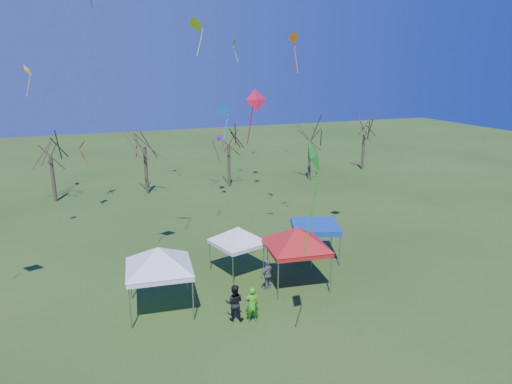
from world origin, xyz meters
TOP-DOWN VIEW (x-y plane):
  - ground at (0.00, 0.00)m, footprint 140.00×140.00m
  - tree_1 at (-10.77, 24.65)m, footprint 3.42×3.42m
  - tree_2 at (-2.37, 24.38)m, footprint 3.71×3.71m
  - tree_3 at (6.03, 24.04)m, footprint 3.59×3.59m
  - tree_4 at (15.36, 24.00)m, footprint 3.58×3.58m
  - tree_5 at (23.72, 26.07)m, footprint 3.39×3.39m
  - tent_white_west at (-4.89, 1.44)m, footprint 4.50×4.50m
  - tent_white_mid at (0.29, 4.23)m, footprint 3.68×3.68m
  - tent_red at (2.84, 1.50)m, footprint 4.54×4.54m
  - tent_blue at (5.68, 4.54)m, footprint 3.75×3.75m
  - person_dark at (-1.66, -0.87)m, footprint 1.12×1.01m
  - person_green at (-0.91, -1.32)m, footprint 0.71×0.50m
  - person_grey at (1.12, 1.54)m, footprint 1.12×0.79m
  - kite_22 at (3.46, 18.75)m, footprint 0.87×1.01m
  - kite_2 at (-11.64, 24.08)m, footprint 1.02×1.27m
  - kite_27 at (0.39, 1.46)m, footprint 1.14×0.74m
  - kite_13 at (-8.00, 19.54)m, footprint 0.92×1.19m
  - kite_11 at (1.58, 18.21)m, footprint 1.55×1.70m
  - kite_17 at (5.68, 8.41)m, footprint 0.93×0.59m
  - kite_19 at (6.36, 22.79)m, footprint 0.89×0.92m
  - kite_1 at (-0.49, 4.26)m, footprint 0.69×0.88m
  - kite_12 at (14.21, 20.88)m, footprint 0.76×1.02m
  - kite_5 at (-0.01, -5.58)m, footprint 1.32×1.43m

SIDE VIEW (x-z plane):
  - ground at x=0.00m, z-range 0.00..0.00m
  - person_grey at x=1.12m, z-range 0.00..1.77m
  - person_green at x=-0.91m, z-range 0.00..1.84m
  - person_dark at x=-1.66m, z-range 0.00..1.88m
  - tent_blue at x=5.68m, z-range 0.97..3.28m
  - tent_white_mid at x=0.29m, z-range 1.04..4.41m
  - tent_white_west at x=-4.89m, z-range 1.23..5.22m
  - tent_red at x=2.84m, z-range 1.24..5.27m
  - tree_5 at x=23.72m, z-range 2.00..9.46m
  - tree_1 at x=-10.77m, z-range 2.02..9.56m
  - kite_22 at x=3.46m, z-range 4.47..7.31m
  - kite_12 at x=14.21m, z-range 4.51..7.35m
  - kite_13 at x=-8.00m, z-range 4.62..7.30m
  - tree_4 at x=15.36m, z-range 2.12..10.00m
  - tree_3 at x=6.03m, z-range 2.12..10.03m
  - tree_2 at x=-2.37m, z-range 2.20..10.38m
  - kite_5 at x=-0.01m, z-range 6.76..11.25m
  - kite_1 at x=-0.49m, z-range 8.79..10.78m
  - kite_27 at x=0.39m, z-range 9.14..11.92m
  - kite_2 at x=-11.64m, z-range 10.49..13.19m
  - kite_17 at x=5.68m, z-range 12.58..15.30m
  - kite_19 at x=6.36m, z-range 13.18..15.34m
  - kite_11 at x=1.58m, z-range 13.89..17.03m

